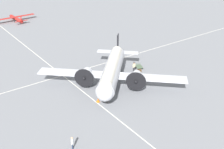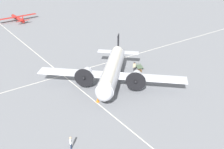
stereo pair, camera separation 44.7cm
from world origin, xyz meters
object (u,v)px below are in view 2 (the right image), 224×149
(suitcase_near_door, at_px, (141,71))
(airliner_main, at_px, (112,71))
(crew_foreground, at_px, (71,141))
(baggage_cart, at_px, (139,67))
(suitcase_upright_spare, at_px, (139,71))
(passenger_boarding, at_px, (134,66))
(traffic_cone, at_px, (98,100))
(light_aircraft_distant, at_px, (18,18))

(suitcase_near_door, bearing_deg, airliner_main, 98.36)
(crew_foreground, height_order, baggage_cart, crew_foreground)
(airliner_main, xyz_separation_m, baggage_cart, (2.40, -7.90, -2.29))
(crew_foreground, distance_m, suitcase_near_door, 22.32)
(airliner_main, bearing_deg, suitcase_upright_spare, 144.21)
(airliner_main, height_order, suitcase_near_door, airliner_main)
(passenger_boarding, height_order, traffic_cone, passenger_boarding)
(traffic_cone, bearing_deg, baggage_cart, -66.81)
(passenger_boarding, relative_size, light_aircraft_distant, 0.17)
(crew_foreground, relative_size, light_aircraft_distant, 0.15)
(passenger_boarding, distance_m, light_aircraft_distant, 44.63)
(airliner_main, bearing_deg, baggage_cart, 150.88)
(passenger_boarding, bearing_deg, suitcase_upright_spare, 148.18)
(airliner_main, xyz_separation_m, suitcase_near_door, (1.05, -7.12, -2.33))
(suitcase_upright_spare, relative_size, light_aircraft_distant, 0.04)
(passenger_boarding, distance_m, traffic_cone, 11.73)
(traffic_cone, bearing_deg, suitcase_upright_spare, -69.89)
(passenger_boarding, xyz_separation_m, suitcase_upright_spare, (-0.49, -0.68, -0.94))
(suitcase_near_door, relative_size, suitcase_upright_spare, 1.00)
(baggage_cart, bearing_deg, traffic_cone, -44.90)
(light_aircraft_distant, bearing_deg, suitcase_upright_spare, -174.82)
(airliner_main, relative_size, passenger_boarding, 9.91)
(suitcase_near_door, xyz_separation_m, traffic_cone, (-3.99, 11.70, 0.07))
(airliner_main, distance_m, baggage_cart, 8.57)
(passenger_boarding, bearing_deg, traffic_cone, 27.30)
(crew_foreground, bearing_deg, suitcase_near_door, 154.63)
(passenger_boarding, distance_m, suitcase_near_door, 1.51)
(suitcase_near_door, distance_m, traffic_cone, 12.36)
(passenger_boarding, bearing_deg, light_aircraft_distant, -78.52)
(airliner_main, distance_m, suitcase_upright_spare, 7.32)
(suitcase_near_door, xyz_separation_m, light_aircraft_distant, (44.90, 6.96, 0.63))
(suitcase_upright_spare, bearing_deg, airliner_main, 100.22)
(airliner_main, bearing_deg, traffic_cone, -13.26)
(baggage_cart, bearing_deg, airliner_main, -51.19)
(suitcase_upright_spare, relative_size, traffic_cone, 0.79)
(airliner_main, distance_m, light_aircraft_distant, 45.98)
(light_aircraft_distant, relative_size, traffic_cone, 17.50)
(crew_foreground, bearing_deg, baggage_cart, 156.60)
(crew_foreground, xyz_separation_m, passenger_boarding, (11.35, -18.61, 0.13))
(passenger_boarding, bearing_deg, suitcase_near_door, 149.09)
(airliner_main, height_order, traffic_cone, airliner_main)
(suitcase_upright_spare, xyz_separation_m, baggage_cart, (1.17, -1.07, 0.04))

